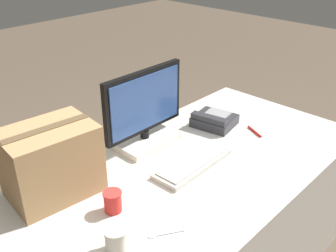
% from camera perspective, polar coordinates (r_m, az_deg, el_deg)
% --- Properties ---
extents(office_desk, '(1.80, 0.90, 0.74)m').
position_cam_1_polar(office_desk, '(2.02, 2.85, -14.79)').
color(office_desk, beige).
rests_on(office_desk, ground_plane).
extents(monitor, '(0.47, 0.22, 0.38)m').
position_cam_1_polar(monitor, '(1.90, -3.44, 1.73)').
color(monitor, white).
rests_on(monitor, office_desk).
extents(keyboard, '(0.42, 0.16, 0.03)m').
position_cam_1_polar(keyboard, '(1.80, 3.70, -5.41)').
color(keyboard, beige).
rests_on(keyboard, office_desk).
extents(desk_phone, '(0.23, 0.24, 0.08)m').
position_cam_1_polar(desk_phone, '(2.14, 6.69, 0.85)').
color(desk_phone, '#2D2D33').
rests_on(desk_phone, office_desk).
extents(paper_cup_left, '(0.08, 0.08, 0.09)m').
position_cam_1_polar(paper_cup_left, '(1.38, -7.55, -16.06)').
color(paper_cup_left, beige).
rests_on(paper_cup_left, office_desk).
extents(paper_cup_right, '(0.07, 0.07, 0.09)m').
position_cam_1_polar(paper_cup_right, '(1.54, -8.02, -10.78)').
color(paper_cup_right, red).
rests_on(paper_cup_right, office_desk).
extents(spoon, '(0.12, 0.08, 0.00)m').
position_cam_1_polar(spoon, '(1.45, -1.04, -15.49)').
color(spoon, silver).
rests_on(spoon, office_desk).
extents(cardboard_box, '(0.37, 0.28, 0.30)m').
position_cam_1_polar(cardboard_box, '(1.63, -16.60, -4.97)').
color(cardboard_box, tan).
rests_on(cardboard_box, office_desk).
extents(pen_marker, '(0.06, 0.11, 0.01)m').
position_cam_1_polar(pen_marker, '(2.12, 12.44, -0.78)').
color(pen_marker, red).
rests_on(pen_marker, office_desk).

